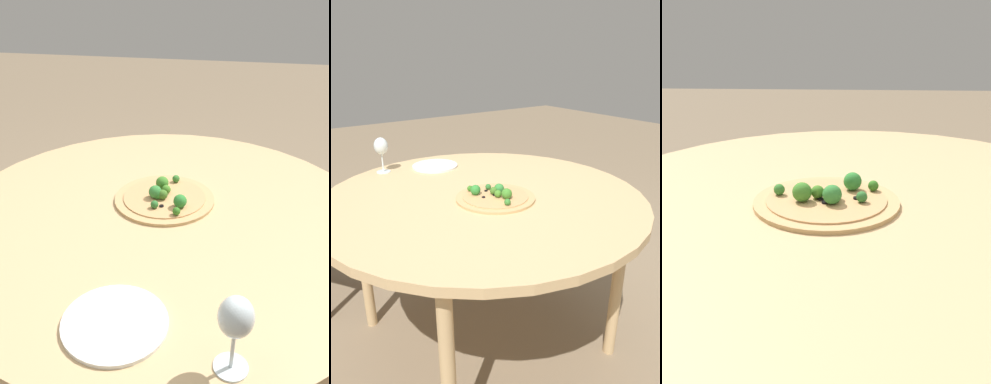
{
  "view_description": "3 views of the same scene",
  "coord_description": "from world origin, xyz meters",
  "views": [
    {
      "loc": [
        -0.21,
        1.12,
        1.46
      ],
      "look_at": [
        0.01,
        -0.08,
        0.79
      ],
      "focal_mm": 40.0,
      "sensor_mm": 36.0,
      "label": 1
    },
    {
      "loc": [
        -0.82,
        -1.23,
        1.33
      ],
      "look_at": [
        0.01,
        -0.08,
        0.79
      ],
      "focal_mm": 35.0,
      "sensor_mm": 36.0,
      "label": 2
    },
    {
      "loc": [
        1.11,
        -0.03,
        1.2
      ],
      "look_at": [
        0.01,
        -0.08,
        0.79
      ],
      "focal_mm": 50.0,
      "sensor_mm": 36.0,
      "label": 3
    }
  ],
  "objects": [
    {
      "name": "ground_plane",
      "position": [
        0.0,
        0.0,
        0.0
      ],
      "size": [
        12.0,
        12.0,
        0.0
      ],
      "primitive_type": "plane",
      "color": "#847056"
    },
    {
      "name": "plate_near",
      "position": [
        0.02,
        0.48,
        0.76
      ],
      "size": [
        0.23,
        0.23,
        0.01
      ],
      "color": "white",
      "rests_on": "dining_table"
    },
    {
      "name": "dining_table",
      "position": [
        0.0,
        0.0,
        0.7
      ],
      "size": [
        1.36,
        1.36,
        0.76
      ],
      "color": "tan",
      "rests_on": "ground_plane"
    },
    {
      "name": "pizza",
      "position": [
        0.01,
        -0.08,
        0.77
      ],
      "size": [
        0.33,
        0.33,
        0.06
      ],
      "color": "tan",
      "rests_on": "dining_table"
    },
    {
      "name": "wine_glass",
      "position": [
        -0.23,
        0.54,
        0.89
      ],
      "size": [
        0.07,
        0.07,
        0.18
      ],
      "color": "silver",
      "rests_on": "dining_table"
    }
  ]
}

